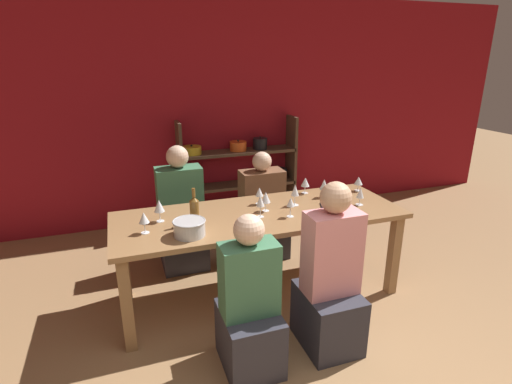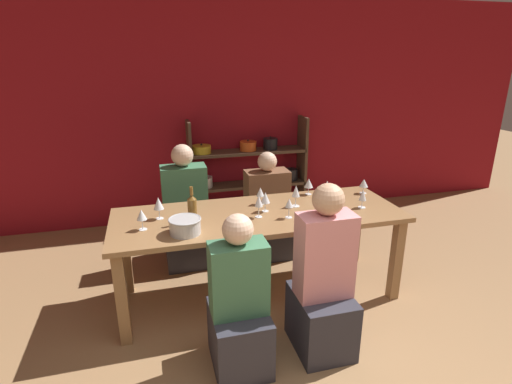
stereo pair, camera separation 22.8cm
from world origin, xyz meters
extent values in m
cube|color=maroon|center=(0.00, 3.83, 1.35)|extent=(8.80, 0.06, 2.70)
cube|color=#4C3828|center=(-0.34, 3.63, 0.64)|extent=(0.04, 0.30, 1.28)
cube|color=#4C3828|center=(1.10, 3.63, 0.64)|extent=(0.04, 0.30, 1.28)
cube|color=#4C3828|center=(0.38, 3.63, 0.02)|extent=(1.45, 0.30, 0.04)
cylinder|color=red|center=(-0.20, 3.63, 0.10)|extent=(0.16, 0.16, 0.13)
sphere|color=black|center=(-0.20, 3.63, 0.18)|extent=(0.02, 0.02, 0.02)
cylinder|color=silver|center=(0.09, 3.63, 0.10)|extent=(0.23, 0.23, 0.12)
sphere|color=black|center=(0.09, 3.63, 0.17)|extent=(0.02, 0.02, 0.02)
cylinder|color=#338447|center=(0.38, 3.63, 0.09)|extent=(0.21, 0.21, 0.11)
sphere|color=black|center=(0.38, 3.63, 0.16)|extent=(0.02, 0.02, 0.02)
cylinder|color=gold|center=(0.67, 3.63, 0.11)|extent=(0.22, 0.22, 0.14)
sphere|color=black|center=(0.67, 3.63, 0.19)|extent=(0.02, 0.02, 0.02)
cylinder|color=#338447|center=(0.96, 3.63, 0.10)|extent=(0.16, 0.16, 0.12)
sphere|color=black|center=(0.96, 3.63, 0.17)|extent=(0.02, 0.02, 0.02)
cube|color=#4C3828|center=(0.38, 3.63, 0.44)|extent=(1.45, 0.30, 0.04)
cylinder|color=silver|center=(-0.20, 3.63, 0.52)|extent=(0.23, 0.23, 0.12)
sphere|color=black|center=(-0.20, 3.63, 0.60)|extent=(0.02, 0.02, 0.02)
cylinder|color=red|center=(0.67, 3.63, 0.53)|extent=(0.20, 0.20, 0.12)
sphere|color=black|center=(0.67, 3.63, 0.60)|extent=(0.02, 0.02, 0.02)
cylinder|color=black|center=(0.96, 3.63, 0.54)|extent=(0.17, 0.17, 0.15)
sphere|color=black|center=(0.96, 3.63, 0.62)|extent=(0.02, 0.02, 0.02)
cube|color=#4C3828|center=(0.38, 3.63, 0.87)|extent=(1.45, 0.30, 0.04)
cylinder|color=gold|center=(-0.20, 3.63, 0.94)|extent=(0.23, 0.23, 0.09)
sphere|color=black|center=(-0.20, 3.63, 1.00)|extent=(0.02, 0.02, 0.02)
cylinder|color=#E0561E|center=(0.38, 3.63, 0.95)|extent=(0.21, 0.21, 0.11)
sphere|color=black|center=(0.38, 3.63, 1.02)|extent=(0.02, 0.02, 0.02)
cylinder|color=black|center=(0.67, 3.63, 0.96)|extent=(0.18, 0.18, 0.14)
sphere|color=black|center=(0.67, 3.63, 1.04)|extent=(0.02, 0.02, 0.02)
cube|color=olive|center=(0.03, 1.86, 0.75)|extent=(2.38, 0.86, 0.04)
cube|color=olive|center=(-1.08, 1.51, 0.37)|extent=(0.08, 0.08, 0.73)
cube|color=olive|center=(1.14, 1.51, 0.37)|extent=(0.08, 0.08, 0.73)
cube|color=olive|center=(-1.08, 2.21, 0.37)|extent=(0.08, 0.08, 0.73)
cube|color=olive|center=(1.14, 2.21, 0.37)|extent=(0.08, 0.08, 0.73)
cylinder|color=#B7BABC|center=(-0.60, 1.62, 0.83)|extent=(0.23, 0.23, 0.11)
torus|color=#B7BABC|center=(-0.60, 1.62, 0.88)|extent=(0.24, 0.24, 0.01)
cylinder|color=brown|center=(-0.52, 1.81, 0.87)|extent=(0.07, 0.07, 0.19)
cone|color=brown|center=(-0.52, 1.81, 0.98)|extent=(0.07, 0.07, 0.03)
cylinder|color=brown|center=(-0.52, 1.81, 1.03)|extent=(0.03, 0.03, 0.07)
cylinder|color=white|center=(0.00, 1.77, 0.78)|extent=(0.06, 0.06, 0.00)
cylinder|color=white|center=(0.00, 1.77, 0.82)|extent=(0.01, 0.01, 0.09)
cone|color=white|center=(0.00, 1.77, 0.91)|extent=(0.07, 0.07, 0.09)
cylinder|color=maroon|center=(0.00, 1.77, 0.89)|extent=(0.04, 0.04, 0.04)
cylinder|color=white|center=(-0.90, 1.76, 0.78)|extent=(0.06, 0.06, 0.00)
cylinder|color=white|center=(-0.90, 1.76, 0.82)|extent=(0.01, 0.01, 0.08)
cone|color=white|center=(-0.90, 1.76, 0.89)|extent=(0.08, 0.08, 0.08)
cylinder|color=maroon|center=(-0.90, 1.76, 0.87)|extent=(0.04, 0.04, 0.03)
cylinder|color=white|center=(0.60, 2.19, 0.78)|extent=(0.06, 0.06, 0.00)
cylinder|color=white|center=(0.60, 2.19, 0.81)|extent=(0.01, 0.01, 0.07)
cone|color=white|center=(0.60, 2.19, 0.89)|extent=(0.08, 0.08, 0.08)
cylinder|color=maroon|center=(0.60, 2.19, 0.86)|extent=(0.04, 0.04, 0.03)
cylinder|color=white|center=(0.71, 2.03, 0.78)|extent=(0.06, 0.06, 0.00)
cylinder|color=white|center=(0.71, 2.03, 0.81)|extent=(0.01, 0.01, 0.07)
cone|color=white|center=(0.71, 2.03, 0.90)|extent=(0.08, 0.08, 0.10)
cylinder|color=maroon|center=(0.71, 2.03, 0.87)|extent=(0.04, 0.04, 0.04)
cylinder|color=white|center=(0.37, 1.93, 0.78)|extent=(0.07, 0.07, 0.00)
cylinder|color=white|center=(0.37, 1.93, 0.82)|extent=(0.01, 0.01, 0.09)
cone|color=white|center=(0.37, 1.93, 0.91)|extent=(0.07, 0.07, 0.10)
cylinder|color=white|center=(0.23, 1.70, 0.78)|extent=(0.06, 0.06, 0.00)
cylinder|color=white|center=(0.23, 1.70, 0.82)|extent=(0.01, 0.01, 0.09)
cone|color=white|center=(0.23, 1.70, 0.90)|extent=(0.06, 0.06, 0.07)
cylinder|color=white|center=(0.09, 2.06, 0.78)|extent=(0.07, 0.07, 0.00)
cylinder|color=white|center=(0.09, 2.06, 0.81)|extent=(0.01, 0.01, 0.07)
cone|color=white|center=(0.09, 2.06, 0.89)|extent=(0.07, 0.07, 0.08)
cylinder|color=beige|center=(0.09, 2.06, 0.87)|extent=(0.04, 0.04, 0.03)
cylinder|color=white|center=(0.91, 1.75, 0.78)|extent=(0.06, 0.06, 0.00)
cylinder|color=white|center=(0.91, 1.75, 0.81)|extent=(0.01, 0.01, 0.06)
cone|color=white|center=(0.91, 1.75, 0.89)|extent=(0.06, 0.06, 0.10)
cylinder|color=beige|center=(0.91, 1.75, 0.86)|extent=(0.04, 0.04, 0.04)
cylinder|color=white|center=(0.09, 1.88, 0.78)|extent=(0.06, 0.06, 0.00)
cylinder|color=white|center=(0.09, 1.88, 0.81)|extent=(0.01, 0.01, 0.07)
cone|color=white|center=(0.09, 1.88, 0.90)|extent=(0.08, 0.08, 0.09)
cylinder|color=maroon|center=(0.09, 1.88, 0.87)|extent=(0.04, 0.04, 0.04)
cylinder|color=white|center=(1.11, 2.08, 0.78)|extent=(0.06, 0.06, 0.00)
cylinder|color=white|center=(1.11, 2.08, 0.81)|extent=(0.01, 0.01, 0.06)
cone|color=white|center=(1.11, 2.08, 0.88)|extent=(0.08, 0.08, 0.07)
cylinder|color=maroon|center=(1.11, 2.08, 0.86)|extent=(0.04, 0.04, 0.03)
cylinder|color=white|center=(-0.77, 1.95, 0.78)|extent=(0.06, 0.06, 0.00)
cylinder|color=white|center=(-0.77, 1.95, 0.82)|extent=(0.01, 0.01, 0.08)
cone|color=white|center=(-0.77, 1.95, 0.90)|extent=(0.08, 0.08, 0.10)
cylinder|color=maroon|center=(-0.77, 1.95, 0.88)|extent=(0.04, 0.04, 0.04)
cube|color=black|center=(0.60, 1.81, 0.78)|extent=(0.12, 0.17, 0.01)
cube|color=#2D2D38|center=(-0.32, 1.08, 0.21)|extent=(0.37, 0.46, 0.42)
cube|color=#3D7551|center=(-0.32, 1.08, 0.66)|extent=(0.37, 0.20, 0.49)
sphere|color=beige|center=(-0.32, 1.08, 1.00)|extent=(0.20, 0.20, 0.20)
cube|color=#2D2D38|center=(-0.51, 2.66, 0.22)|extent=(0.43, 0.54, 0.43)
cube|color=#3D7551|center=(-0.51, 2.66, 0.72)|extent=(0.43, 0.24, 0.57)
sphere|color=beige|center=(-0.51, 2.66, 1.11)|extent=(0.21, 0.21, 0.21)
cube|color=#2D2D38|center=(0.27, 1.10, 0.22)|extent=(0.38, 0.47, 0.44)
cube|color=pink|center=(0.27, 1.10, 0.73)|extent=(0.38, 0.21, 0.59)
sphere|color=tan|center=(0.27, 1.10, 1.13)|extent=(0.21, 0.21, 0.21)
cube|color=#2D2D38|center=(0.33, 2.63, 0.21)|extent=(0.44, 0.55, 0.43)
cube|color=brown|center=(0.33, 2.63, 0.66)|extent=(0.44, 0.24, 0.47)
sphere|color=beige|center=(0.33, 2.63, 1.00)|extent=(0.20, 0.20, 0.20)
camera|label=1|loc=(-1.01, -1.02, 2.00)|focal=28.00mm
camera|label=2|loc=(-0.80, -1.09, 2.00)|focal=28.00mm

